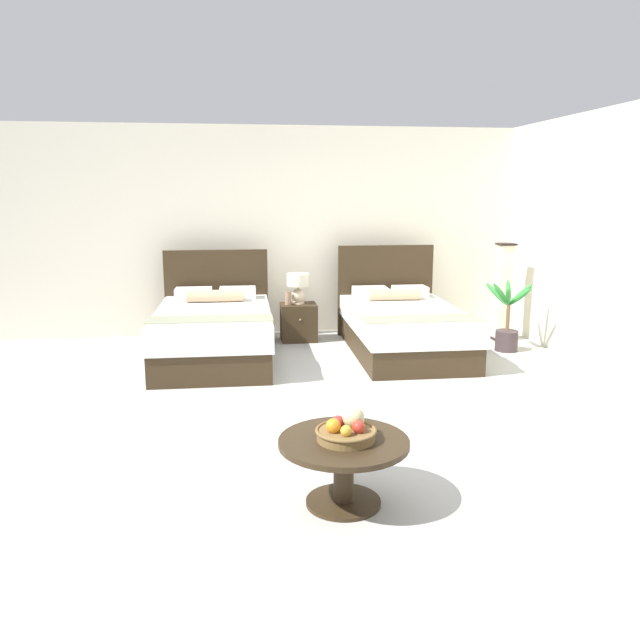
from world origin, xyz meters
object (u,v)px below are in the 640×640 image
(coffee_table, at_px, (344,457))
(fruit_bowl, at_px, (347,430))
(vase, at_px, (288,298))
(nightstand, at_px, (299,322))
(bed_near_corner, at_px, (403,327))
(potted_palm, at_px, (507,327))
(table_lamp, at_px, (298,284))
(bed_near_window, at_px, (214,331))
(floor_lamp_corner, at_px, (503,292))

(coffee_table, height_order, fruit_bowl, fruit_bowl)
(vase, bearing_deg, nightstand, 16.08)
(bed_near_corner, distance_m, potted_palm, 1.28)
(table_lamp, bearing_deg, bed_near_window, -142.73)
(coffee_table, height_order, floor_lamp_corner, floor_lamp_corner)
(bed_near_window, height_order, bed_near_corner, bed_near_corner)
(coffee_table, bearing_deg, potted_palm, 53.37)
(vase, xyz_separation_m, coffee_table, (-0.02, -4.38, -0.26))
(vase, relative_size, potted_palm, 0.20)
(table_lamp, bearing_deg, coffee_table, -92.10)
(floor_lamp_corner, height_order, potted_palm, floor_lamp_corner)
(potted_palm, bearing_deg, fruit_bowl, -126.44)
(table_lamp, xyz_separation_m, fruit_bowl, (-0.15, -4.44, -0.25))
(table_lamp, xyz_separation_m, potted_palm, (2.47, -0.90, -0.45))
(floor_lamp_corner, xyz_separation_m, potted_palm, (-0.17, -0.55, -0.34))
(bed_near_corner, xyz_separation_m, coffee_table, (-1.35, -3.64, -0.00))
(bed_near_corner, relative_size, nightstand, 4.55)
(nightstand, distance_m, fruit_bowl, 4.43)
(nightstand, relative_size, vase, 2.82)
(table_lamp, xyz_separation_m, vase, (-0.14, -0.06, -0.17))
(vase, height_order, coffee_table, vase)
(fruit_bowl, bearing_deg, bed_near_corner, 69.85)
(nightstand, xyz_separation_m, table_lamp, (0.00, 0.02, 0.50))
(bed_near_window, height_order, fruit_bowl, bed_near_window)
(nightstand, xyz_separation_m, floor_lamp_corner, (2.64, -0.33, 0.39))
(bed_near_corner, relative_size, floor_lamp_corner, 1.74)
(bed_near_corner, relative_size, table_lamp, 5.63)
(fruit_bowl, distance_m, floor_lamp_corner, 4.95)
(floor_lamp_corner, bearing_deg, nightstand, 172.80)
(vase, bearing_deg, potted_palm, -17.83)
(floor_lamp_corner, bearing_deg, potted_palm, -107.20)
(nightstand, relative_size, potted_palm, 0.56)
(bed_near_window, distance_m, table_lamp, 1.40)
(bed_near_window, bearing_deg, vase, 39.01)
(potted_palm, bearing_deg, coffee_table, -126.63)
(vase, bearing_deg, floor_lamp_corner, -6.03)
(potted_palm, bearing_deg, bed_near_corner, 175.71)
(coffee_table, bearing_deg, floor_lamp_corner, 55.57)
(vase, bearing_deg, bed_near_window, -140.99)
(bed_near_corner, height_order, table_lamp, bed_near_corner)
(nightstand, distance_m, coffee_table, 4.42)
(vase, height_order, potted_palm, potted_palm)
(table_lamp, relative_size, vase, 2.28)
(vase, relative_size, coffee_table, 0.21)
(vase, xyz_separation_m, floor_lamp_corner, (2.78, -0.29, 0.06))
(bed_near_corner, bearing_deg, nightstand, 146.66)
(bed_near_corner, bearing_deg, table_lamp, 145.99)
(bed_near_corner, height_order, fruit_bowl, bed_near_corner)
(coffee_table, bearing_deg, bed_near_window, 103.90)
(fruit_bowl, height_order, potted_palm, potted_palm)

